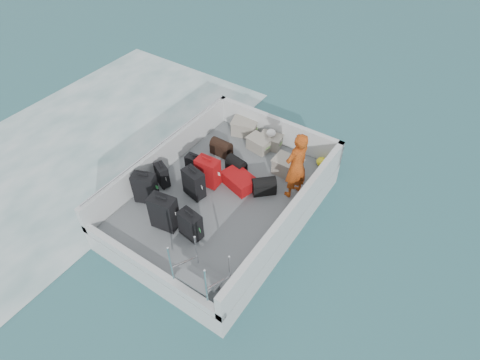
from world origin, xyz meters
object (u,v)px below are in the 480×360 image
object	(u,v)px
suitcase_0	(145,188)
suitcase_2	(194,166)
passenger	(296,166)
crate_0	(245,128)
crate_1	(259,144)
suitcase_6	(191,225)
suitcase_4	(194,184)
suitcase_1	(162,175)
suitcase_5	(208,172)
crate_2	(271,142)
suitcase_3	(164,213)
suitcase_8	(239,180)
crate_3	(288,167)

from	to	relation	value
suitcase_0	suitcase_2	bearing A→B (deg)	53.44
suitcase_2	passenger	bearing A→B (deg)	14.26
crate_0	crate_1	bearing A→B (deg)	-27.54
crate_1	passenger	bearing A→B (deg)	-30.84
suitcase_0	crate_1	world-z (taller)	suitcase_0
suitcase_2	suitcase_6	xyz separation A→B (m)	(1.11, -1.50, 0.05)
suitcase_2	suitcase_4	world-z (taller)	suitcase_4
suitcase_4	crate_0	distance (m)	2.57
suitcase_1	suitcase_5	world-z (taller)	suitcase_5
suitcase_0	suitcase_4	size ratio (longest dim) A/B	1.07
crate_1	crate_2	xyz separation A→B (m)	(0.19, 0.27, -0.00)
suitcase_3	suitcase_8	distance (m)	1.99
crate_2	passenger	xyz separation A→B (m)	(1.30, -1.15, 0.68)
suitcase_0	suitcase_6	bearing A→B (deg)	-29.98
suitcase_8	passenger	world-z (taller)	passenger
suitcase_0	suitcase_2	world-z (taller)	suitcase_0
crate_2	passenger	distance (m)	1.86
crate_2	crate_3	size ratio (longest dim) A/B	0.83
suitcase_0	suitcase_1	size ratio (longest dim) A/B	1.35
suitcase_0	crate_3	world-z (taller)	suitcase_0
suitcase_2	suitcase_4	xyz separation A→B (m)	(0.43, -0.54, 0.08)
suitcase_0	suitcase_4	world-z (taller)	suitcase_0
suitcase_3	suitcase_4	size ratio (longest dim) A/B	1.15
suitcase_8	suitcase_6	bearing A→B (deg)	-163.60
crate_0	crate_2	distance (m)	0.86
crate_1	suitcase_4	bearing A→B (deg)	-98.88
suitcase_1	crate_0	xyz separation A→B (m)	(0.50, 2.69, -0.09)
suitcase_2	suitcase_8	size ratio (longest dim) A/B	0.72
suitcase_0	crate_1	distance (m)	3.14
suitcase_2	suitcase_3	size ratio (longest dim) A/B	0.67
suitcase_4	passenger	distance (m)	2.30
crate_0	crate_1	world-z (taller)	crate_0
crate_1	suitcase_5	bearing A→B (deg)	-99.96
crate_3	suitcase_3	bearing A→B (deg)	-114.63
suitcase_2	crate_1	xyz separation A→B (m)	(0.77, 1.65, -0.11)
suitcase_6	passenger	size ratio (longest dim) A/B	0.39
suitcase_2	crate_0	distance (m)	2.00
suitcase_0	suitcase_3	xyz separation A→B (m)	(0.84, -0.32, 0.03)
suitcase_0	suitcase_5	size ratio (longest dim) A/B	1.06
suitcase_3	suitcase_4	world-z (taller)	suitcase_3
suitcase_0	suitcase_5	world-z (taller)	suitcase_0
suitcase_5	passenger	world-z (taller)	passenger
suitcase_6	crate_2	distance (m)	3.42
crate_1	passenger	xyz separation A→B (m)	(1.48, -0.89, 0.68)
suitcase_0	passenger	distance (m)	3.34
suitcase_3	passenger	distance (m)	2.98
suitcase_6	crate_1	world-z (taller)	suitcase_6
suitcase_4	crate_2	xyz separation A→B (m)	(0.53, 2.46, -0.20)
suitcase_4	crate_3	distance (m)	2.29
suitcase_2	suitcase_3	distance (m)	1.68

